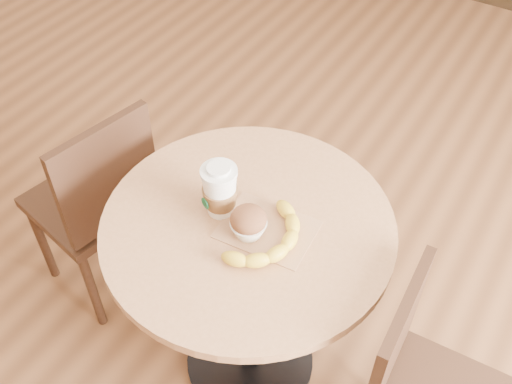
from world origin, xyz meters
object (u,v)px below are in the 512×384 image
coffee_cup (220,192)px  banana (271,238)px  cafe_table (249,266)px  chair_left (98,201)px  muffin (248,223)px

coffee_cup → banana: coffee_cup is taller
cafe_table → chair_left: (-0.62, 0.02, -0.10)m
cafe_table → banana: banana is taller
muffin → banana: bearing=3.0°
cafe_table → muffin: size_ratio=8.09×
chair_left → coffee_cup: coffee_cup is taller
chair_left → coffee_cup: bearing=98.9°
chair_left → muffin: 0.72m
coffee_cup → cafe_table: bearing=24.7°
cafe_table → chair_left: size_ratio=0.93×
muffin → banana: muffin is taller
coffee_cup → banana: (0.17, -0.03, -0.05)m
chair_left → banana: bearing=97.3°
coffee_cup → chair_left: bearing=-159.2°
chair_left → banana: (0.71, -0.05, 0.31)m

